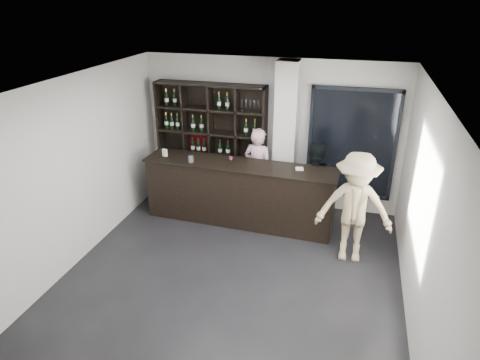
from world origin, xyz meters
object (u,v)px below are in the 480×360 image
(taster_black, at_px, (313,183))
(wine_shelf, at_px, (212,144))
(customer, at_px, (355,208))
(tasting_counter, at_px, (239,193))
(taster_pink, at_px, (258,169))

(taster_black, bearing_deg, wine_shelf, -14.01)
(taster_black, xyz_separation_m, customer, (0.76, -1.09, 0.14))
(tasting_counter, distance_m, taster_black, 1.37)
(wine_shelf, xyz_separation_m, tasting_counter, (0.80, -0.82, -0.62))
(wine_shelf, height_order, tasting_counter, wine_shelf)
(wine_shelf, distance_m, customer, 3.25)
(tasting_counter, bearing_deg, customer, -16.58)
(wine_shelf, xyz_separation_m, taster_black, (2.10, -0.42, -0.42))
(tasting_counter, bearing_deg, taster_black, 18.97)
(taster_black, bearing_deg, customer, 122.12)
(taster_black, relative_size, customer, 0.85)
(tasting_counter, xyz_separation_m, customer, (2.06, -0.70, 0.33))
(taster_pink, height_order, taster_black, taster_pink)
(wine_shelf, height_order, taster_black, wine_shelf)
(wine_shelf, height_order, customer, wine_shelf)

